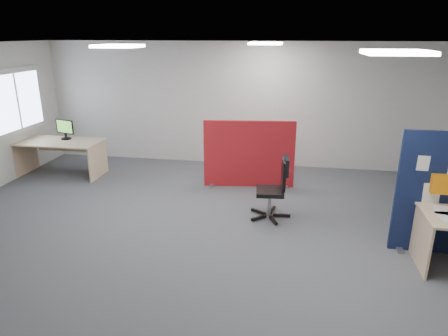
# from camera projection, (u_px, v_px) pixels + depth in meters

# --- Properties ---
(floor) EXTENTS (9.00, 9.00, 0.00)m
(floor) POSITION_uv_depth(u_px,v_px,m) (214.00, 235.00, 5.94)
(floor) COLOR #53565B
(floor) RESTS_ON ground
(ceiling) EXTENTS (9.00, 7.00, 0.02)m
(ceiling) POSITION_uv_depth(u_px,v_px,m) (213.00, 45.00, 5.08)
(ceiling) COLOR white
(ceiling) RESTS_ON wall_back
(wall_back) EXTENTS (9.00, 0.02, 2.70)m
(wall_back) POSITION_uv_depth(u_px,v_px,m) (244.00, 105.00, 8.78)
(wall_back) COLOR silver
(wall_back) RESTS_ON floor
(wall_front) EXTENTS (9.00, 0.02, 2.70)m
(wall_front) POSITION_uv_depth(u_px,v_px,m) (94.00, 314.00, 2.24)
(wall_front) COLOR silver
(wall_front) RESTS_ON floor
(window) EXTENTS (0.06, 1.70, 1.30)m
(window) POSITION_uv_depth(u_px,v_px,m) (16.00, 101.00, 8.02)
(window) COLOR white
(window) RESTS_ON wall_left
(ceiling_lights) EXTENTS (4.10, 4.10, 0.04)m
(ceiling_lights) POSITION_uv_depth(u_px,v_px,m) (245.00, 46.00, 5.65)
(ceiling_lights) COLOR white
(ceiling_lights) RESTS_ON ceiling
(red_divider) EXTENTS (1.73, 0.30, 1.30)m
(red_divider) POSITION_uv_depth(u_px,v_px,m) (249.00, 155.00, 7.63)
(red_divider) COLOR #AB1626
(red_divider) RESTS_ON floor
(second_desk) EXTENTS (1.71, 0.85, 0.73)m
(second_desk) POSITION_uv_depth(u_px,v_px,m) (61.00, 149.00, 8.35)
(second_desk) COLOR #DDB48E
(second_desk) RESTS_ON floor
(monitor_second) EXTENTS (0.45, 0.21, 0.41)m
(monitor_second) POSITION_uv_depth(u_px,v_px,m) (65.00, 128.00, 8.35)
(monitor_second) COLOR black
(monitor_second) RESTS_ON second_desk
(office_chair) EXTENTS (0.66, 0.67, 1.01)m
(office_chair) POSITION_uv_depth(u_px,v_px,m) (277.00, 184.00, 6.32)
(office_chair) COLOR black
(office_chair) RESTS_ON floor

